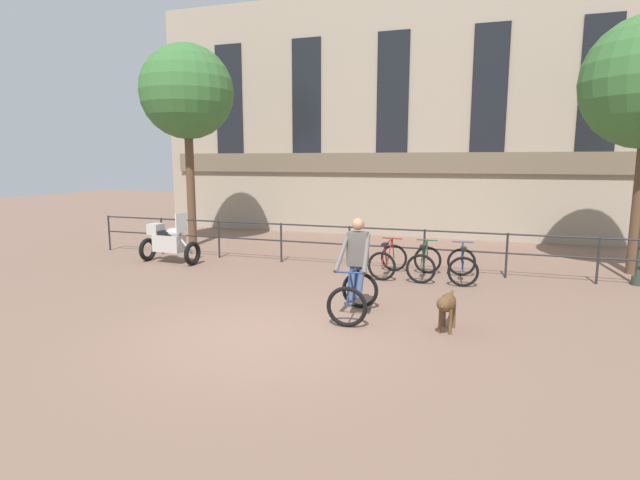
% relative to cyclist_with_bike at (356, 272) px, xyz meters
% --- Properties ---
extents(ground_plane, '(60.00, 60.00, 0.00)m').
position_rel_cyclist_with_bike_xyz_m(ground_plane, '(-1.16, -1.39, -0.76)').
color(ground_plane, '#7A5B4C').
extents(canal_railing, '(15.05, 0.05, 1.05)m').
position_rel_cyclist_with_bike_xyz_m(canal_railing, '(-1.16, 3.81, -0.05)').
color(canal_railing, '#232326').
rests_on(canal_railing, ground_plane).
extents(building_facade, '(18.00, 0.72, 8.43)m').
position_rel_cyclist_with_bike_xyz_m(building_facade, '(-1.16, 9.60, 3.44)').
color(building_facade, gray).
rests_on(building_facade, ground_plane).
extents(cyclist_with_bike, '(0.74, 1.20, 1.70)m').
position_rel_cyclist_with_bike_xyz_m(cyclist_with_bike, '(0.00, 0.00, 0.00)').
color(cyclist_with_bike, black).
rests_on(cyclist_with_bike, ground_plane).
extents(dog, '(0.29, 0.97, 0.65)m').
position_rel_cyclist_with_bike_xyz_m(dog, '(1.59, -0.42, -0.31)').
color(dog, brown).
rests_on(dog, ground_plane).
extents(parked_motorcycle, '(1.63, 0.74, 1.35)m').
position_rel_cyclist_with_bike_xyz_m(parked_motorcycle, '(-5.80, 2.76, -0.20)').
color(parked_motorcycle, black).
rests_on(parked_motorcycle, ground_plane).
extents(parked_bicycle_near_lamp, '(0.75, 1.16, 0.86)m').
position_rel_cyclist_with_bike_xyz_m(parked_bicycle_near_lamp, '(-0.03, 3.16, -0.41)').
color(parked_bicycle_near_lamp, black).
rests_on(parked_bicycle_near_lamp, ground_plane).
extents(parked_bicycle_mid_left, '(0.69, 1.12, 0.86)m').
position_rel_cyclist_with_bike_xyz_m(parked_bicycle_mid_left, '(0.81, 3.16, -0.41)').
color(parked_bicycle_mid_left, black).
rests_on(parked_bicycle_mid_left, ground_plane).
extents(parked_bicycle_mid_right, '(0.75, 1.16, 0.86)m').
position_rel_cyclist_with_bike_xyz_m(parked_bicycle_mid_right, '(1.65, 3.16, -0.41)').
color(parked_bicycle_mid_right, black).
rests_on(parked_bicycle_mid_right, ground_plane).
extents(tree_canalside_left, '(2.84, 2.84, 6.16)m').
position_rel_cyclist_with_bike_xyz_m(tree_canalside_left, '(-6.73, 5.32, 3.95)').
color(tree_canalside_left, brown).
rests_on(tree_canalside_left, ground_plane).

